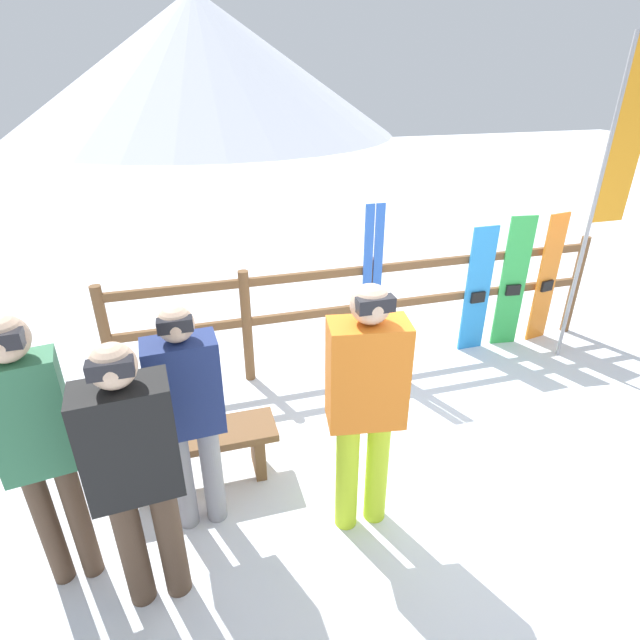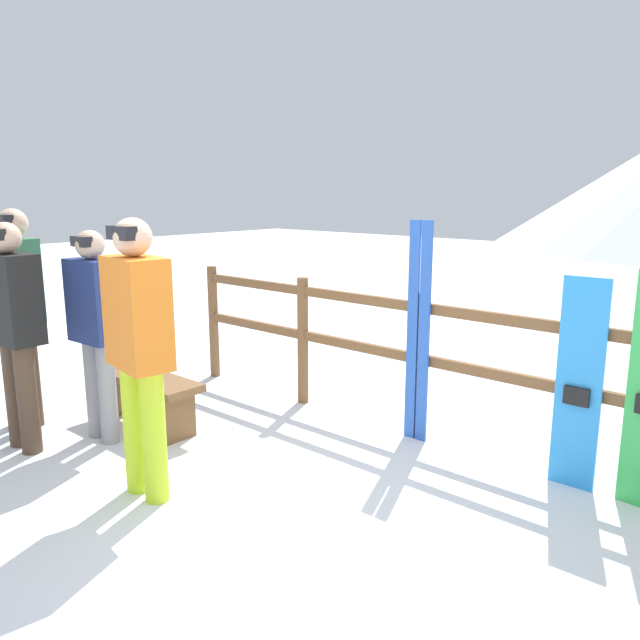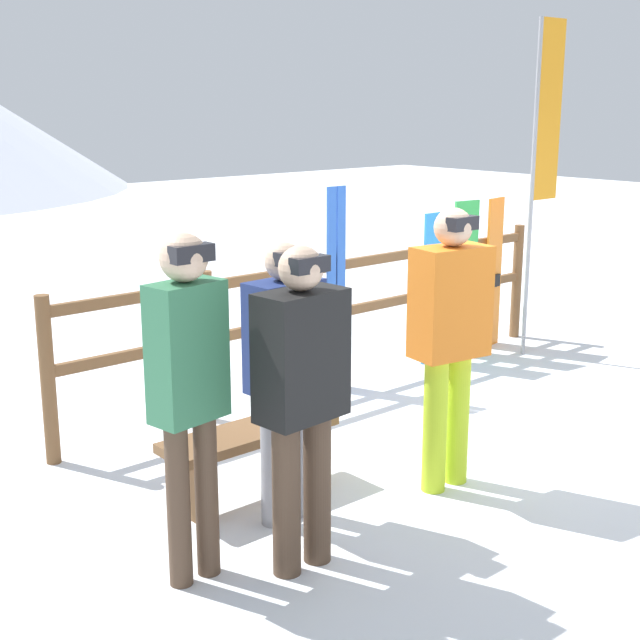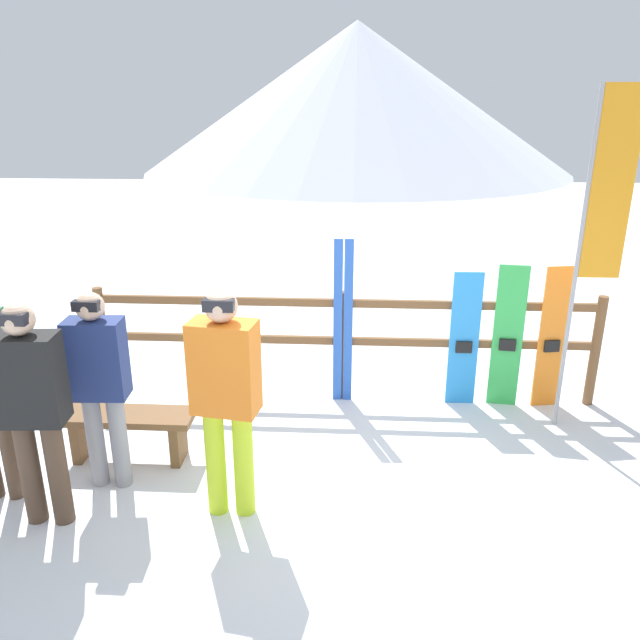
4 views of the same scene
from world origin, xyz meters
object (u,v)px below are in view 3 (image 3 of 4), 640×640
person_plaid_green (188,379)px  snowboard_orange (494,273)px  bench (250,448)px  rental_flag (542,145)px  person_orange (450,330)px  snowboard_blue (434,289)px  snowboard_green (465,279)px  person_navy (285,363)px  ski_pair_blue (336,290)px  person_black (302,388)px

person_plaid_green → snowboard_orange: bearing=21.4°
bench → rental_flag: rental_flag is taller
bench → person_orange: person_orange is taller
snowboard_blue → person_orange: bearing=-136.3°
person_orange → snowboard_orange: 3.50m
snowboard_green → rental_flag: size_ratio=0.48×
person_orange → snowboard_green: size_ratio=1.20×
snowboard_green → snowboard_orange: (0.44, -0.00, -0.00)m
rental_flag → snowboard_orange: bearing=105.8°
rental_flag → bench: bearing=-168.2°
person_navy → rental_flag: (4.07, 1.23, 1.04)m
snowboard_orange → bench: bearing=-162.4°
bench → person_navy: person_navy is taller
person_plaid_green → snowboard_blue: 4.30m
bench → ski_pair_blue: ski_pair_blue is taller
snowboard_blue → snowboard_orange: size_ratio=0.95×
snowboard_blue → snowboard_orange: snowboard_orange is taller
ski_pair_blue → snowboard_orange: ski_pair_blue is taller
bench → person_navy: 0.74m
person_navy → person_orange: bearing=-15.9°
person_orange → snowboard_orange: (2.90, 1.93, -0.30)m
bench → snowboard_orange: snowboard_orange is taller
snowboard_orange → rental_flag: bearing=-74.2°
bench → snowboard_orange: 4.14m
person_black → snowboard_blue: bearing=32.2°
person_orange → snowboard_blue: (2.03, 1.93, -0.33)m
person_plaid_green → person_navy: (0.78, 0.22, -0.12)m
snowboard_green → rental_flag: rental_flag is taller
person_plaid_green → person_navy: bearing=15.8°
person_black → person_plaid_green: person_plaid_green is taller
person_plaid_green → ski_pair_blue: (2.64, 1.86, -0.22)m
bench → person_black: person_black is taller
person_plaid_green → ski_pair_blue: bearing=35.1°
person_orange → rental_flag: (3.01, 1.53, 0.97)m
snowboard_blue → rental_flag: 1.68m
ski_pair_blue → snowboard_green: ski_pair_blue is taller
person_orange → ski_pair_blue: (0.80, 1.94, -0.17)m
ski_pair_blue → person_black: bearing=-135.2°
person_plaid_green → person_navy: 0.82m
person_orange → snowboard_green: person_orange is taller
bench → person_black: bearing=-109.6°
snowboard_green → ski_pair_blue: bearing=179.9°
person_navy → ski_pair_blue: 2.48m
ski_pair_blue → snowboard_green: 1.66m
person_orange → snowboard_green: 3.14m
person_plaid_green → ski_pair_blue: 3.23m
snowboard_blue → rental_flag: bearing=-22.2°
person_black → rental_flag: bearing=21.6°
person_black → snowboard_green: size_ratio=1.16×
person_black → person_plaid_green: 0.57m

